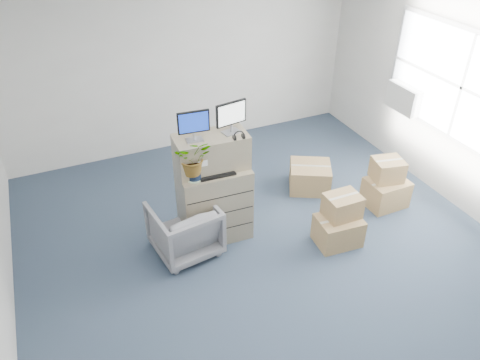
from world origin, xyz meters
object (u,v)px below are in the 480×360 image
(filing_cabinet_lower, at_px, (214,203))
(keyboard, at_px, (216,174))
(monitor_left, at_px, (194,124))
(water_bottle, at_px, (220,158))
(monitor_right, at_px, (231,116))
(office_chair, at_px, (185,226))
(potted_plant, at_px, (193,161))

(filing_cabinet_lower, distance_m, keyboard, 0.54)
(monitor_left, bearing_deg, keyboard, -31.79)
(keyboard, distance_m, water_bottle, 0.21)
(monitor_right, height_order, office_chair, monitor_right)
(keyboard, xyz_separation_m, potted_plant, (-0.28, 0.02, 0.25))
(water_bottle, distance_m, potted_plant, 0.43)
(filing_cabinet_lower, bearing_deg, potted_plant, -155.48)
(monitor_left, relative_size, office_chair, 0.48)
(filing_cabinet_lower, bearing_deg, monitor_left, 176.74)
(monitor_left, distance_m, potted_plant, 0.42)
(water_bottle, height_order, office_chair, water_bottle)
(filing_cabinet_lower, relative_size, potted_plant, 1.89)
(monitor_right, distance_m, water_bottle, 0.56)
(monitor_right, distance_m, potted_plant, 0.69)
(filing_cabinet_lower, relative_size, water_bottle, 4.10)
(monitor_right, bearing_deg, keyboard, -159.49)
(keyboard, distance_m, office_chair, 0.80)
(monitor_left, height_order, office_chair, monitor_left)
(monitor_left, xyz_separation_m, potted_plant, (-0.08, -0.14, -0.40))
(filing_cabinet_lower, bearing_deg, monitor_right, 8.16)
(water_bottle, relative_size, office_chair, 0.32)
(water_bottle, bearing_deg, keyboard, -126.08)
(filing_cabinet_lower, distance_m, office_chair, 0.51)
(potted_plant, bearing_deg, monitor_right, 14.13)
(filing_cabinet_lower, relative_size, monitor_right, 2.57)
(monitor_left, bearing_deg, office_chair, -140.16)
(monitor_left, distance_m, keyboard, 0.69)
(monitor_left, height_order, monitor_right, monitor_right)
(filing_cabinet_lower, xyz_separation_m, keyboard, (-0.01, -0.13, 0.53))
(water_bottle, bearing_deg, potted_plant, -161.45)
(monitor_left, distance_m, office_chair, 1.33)
(monitor_right, xyz_separation_m, office_chair, (-0.73, -0.18, -1.31))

